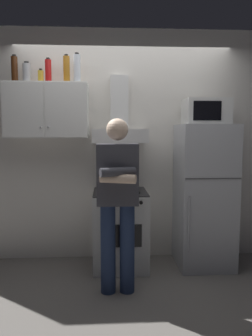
{
  "coord_description": "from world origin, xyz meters",
  "views": [
    {
      "loc": [
        -0.2,
        -3.34,
        1.52
      ],
      "look_at": [
        0.0,
        0.0,
        1.15
      ],
      "focal_mm": 35.1,
      "sensor_mm": 36.0,
      "label": 1
    }
  ],
  "objects_px": {
    "person_standing": "(117,199)",
    "bottle_canister_steel": "(27,73)",
    "bottle_spice_jar": "(41,76)",
    "bottle_soda_red": "(48,71)",
    "bottle_rum_dark": "(15,70)",
    "bottle_liquor_amber": "(67,70)",
    "upper_cabinet": "(47,111)",
    "bottle_vodka_clear": "(77,69)",
    "range_hood": "(120,125)",
    "refrigerator": "(204,196)",
    "stove_oven": "(120,229)",
    "microwave": "(206,112)"
  },
  "relations": [
    {
      "from": "bottle_spice_jar",
      "to": "bottle_canister_steel",
      "type": "relative_size",
      "value": 0.65
    },
    {
      "from": "upper_cabinet",
      "to": "microwave",
      "type": "bearing_deg",
      "value": -3.48
    },
    {
      "from": "person_standing",
      "to": "bottle_soda_red",
      "type": "xyz_separation_m",
      "value": [
        -0.73,
        0.74,
        1.28
      ]
    },
    {
      "from": "person_standing",
      "to": "bottle_liquor_amber",
      "type": "bearing_deg",
      "value": 125.64
    },
    {
      "from": "refrigerator",
      "to": "bottle_vodka_clear",
      "type": "relative_size",
      "value": 5.02
    },
    {
      "from": "upper_cabinet",
      "to": "bottle_vodka_clear",
      "type": "distance_m",
      "value": 0.57
    },
    {
      "from": "person_standing",
      "to": "bottle_canister_steel",
      "type": "bearing_deg",
      "value": 142.0
    },
    {
      "from": "person_standing",
      "to": "bottle_vodka_clear",
      "type": "bearing_deg",
      "value": 120.52
    },
    {
      "from": "range_hood",
      "to": "bottle_liquor_amber",
      "type": "relative_size",
      "value": 2.42
    },
    {
      "from": "bottle_spice_jar",
      "to": "bottle_canister_steel",
      "type": "height_order",
      "value": "bottle_canister_steel"
    },
    {
      "from": "bottle_soda_red",
      "to": "bottle_liquor_amber",
      "type": "distance_m",
      "value": 0.2
    },
    {
      "from": "stove_oven",
      "to": "bottle_liquor_amber",
      "type": "bearing_deg",
      "value": 167.02
    },
    {
      "from": "bottle_canister_steel",
      "to": "person_standing",
      "type": "bearing_deg",
      "value": -38.0
    },
    {
      "from": "refrigerator",
      "to": "upper_cabinet",
      "type": "bearing_deg",
      "value": 175.93
    },
    {
      "from": "microwave",
      "to": "bottle_spice_jar",
      "type": "height_order",
      "value": "bottle_spice_jar"
    },
    {
      "from": "person_standing",
      "to": "bottle_vodka_clear",
      "type": "distance_m",
      "value": 1.53
    },
    {
      "from": "refrigerator",
      "to": "person_standing",
      "type": "relative_size",
      "value": 0.98
    },
    {
      "from": "bottle_soda_red",
      "to": "bottle_rum_dark",
      "type": "bearing_deg",
      "value": 177.46
    },
    {
      "from": "upper_cabinet",
      "to": "stove_oven",
      "type": "xyz_separation_m",
      "value": [
        0.8,
        -0.13,
        -1.32
      ]
    },
    {
      "from": "range_hood",
      "to": "bottle_soda_red",
      "type": "height_order",
      "value": "bottle_soda_red"
    },
    {
      "from": "range_hood",
      "to": "microwave",
      "type": "relative_size",
      "value": 1.56
    },
    {
      "from": "range_hood",
      "to": "bottle_vodka_clear",
      "type": "relative_size",
      "value": 2.35
    },
    {
      "from": "range_hood",
      "to": "bottle_rum_dark",
      "type": "xyz_separation_m",
      "value": [
        -1.15,
        0.03,
        0.6
      ]
    },
    {
      "from": "range_hood",
      "to": "bottle_spice_jar",
      "type": "bearing_deg",
      "value": -179.29
    },
    {
      "from": "upper_cabinet",
      "to": "bottle_vodka_clear",
      "type": "xyz_separation_m",
      "value": [
        0.34,
        -0.03,
        0.45
      ]
    },
    {
      "from": "stove_oven",
      "to": "bottle_spice_jar",
      "type": "bearing_deg",
      "value": 172.31
    },
    {
      "from": "stove_oven",
      "to": "refrigerator",
      "type": "distance_m",
      "value": 1.02
    },
    {
      "from": "person_standing",
      "to": "bottle_rum_dark",
      "type": "distance_m",
      "value": 1.86
    },
    {
      "from": "range_hood",
      "to": "person_standing",
      "type": "distance_m",
      "value": 1.01
    },
    {
      "from": "range_hood",
      "to": "bottle_spice_jar",
      "type": "distance_m",
      "value": 1.0
    },
    {
      "from": "bottle_spice_jar",
      "to": "person_standing",
      "type": "bearing_deg",
      "value": -41.76
    },
    {
      "from": "upper_cabinet",
      "to": "bottle_rum_dark",
      "type": "distance_m",
      "value": 0.56
    },
    {
      "from": "upper_cabinet",
      "to": "bottle_spice_jar",
      "type": "relative_size",
      "value": 6.0
    },
    {
      "from": "bottle_liquor_amber",
      "to": "upper_cabinet",
      "type": "bearing_deg",
      "value": -177.81
    },
    {
      "from": "bottle_rum_dark",
      "to": "range_hood",
      "type": "bearing_deg",
      "value": -1.33
    },
    {
      "from": "upper_cabinet",
      "to": "bottle_rum_dark",
      "type": "bearing_deg",
      "value": 175.4
    },
    {
      "from": "bottle_canister_steel",
      "to": "upper_cabinet",
      "type": "bearing_deg",
      "value": -5.75
    },
    {
      "from": "refrigerator",
      "to": "bottle_rum_dark",
      "type": "bearing_deg",
      "value": 175.84
    },
    {
      "from": "refrigerator",
      "to": "bottle_canister_steel",
      "type": "relative_size",
      "value": 6.97
    },
    {
      "from": "refrigerator",
      "to": "bottle_spice_jar",
      "type": "xyz_separation_m",
      "value": [
        -1.81,
        0.12,
        1.32
      ]
    },
    {
      "from": "upper_cabinet",
      "to": "person_standing",
      "type": "relative_size",
      "value": 0.55
    },
    {
      "from": "stove_oven",
      "to": "bottle_liquor_amber",
      "type": "xyz_separation_m",
      "value": [
        -0.58,
        0.13,
        1.77
      ]
    },
    {
      "from": "upper_cabinet",
      "to": "bottle_liquor_amber",
      "type": "bearing_deg",
      "value": 2.19
    },
    {
      "from": "upper_cabinet",
      "to": "microwave",
      "type": "relative_size",
      "value": 1.88
    },
    {
      "from": "range_hood",
      "to": "bottle_liquor_amber",
      "type": "distance_m",
      "value": 0.83
    },
    {
      "from": "bottle_canister_steel",
      "to": "range_hood",
      "type": "bearing_deg",
      "value": -1.14
    },
    {
      "from": "upper_cabinet",
      "to": "microwave",
      "type": "height_order",
      "value": "upper_cabinet"
    },
    {
      "from": "bottle_canister_steel",
      "to": "refrigerator",
      "type": "bearing_deg",
      "value": -4.26
    },
    {
      "from": "bottle_spice_jar",
      "to": "bottle_canister_steel",
      "type": "xyz_separation_m",
      "value": [
        -0.15,
        0.03,
        0.04
      ]
    },
    {
      "from": "person_standing",
      "to": "bottle_liquor_amber",
      "type": "distance_m",
      "value": 1.58
    }
  ]
}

